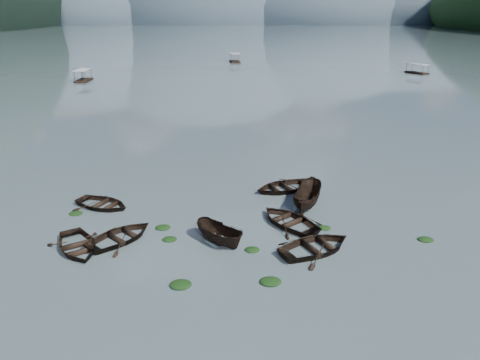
{
  "coord_description": "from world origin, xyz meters",
  "views": [
    {
      "loc": [
        -0.16,
        -19.1,
        14.03
      ],
      "look_at": [
        0.0,
        12.0,
        2.0
      ],
      "focal_mm": 32.0,
      "sensor_mm": 36.0,
      "label": 1
    }
  ],
  "objects_px": {
    "rowboat_3": "(289,224)",
    "pontoon_centre": "(235,62)",
    "rowboat_0": "(78,249)",
    "pontoon_left": "(84,81)"
  },
  "relations": [
    {
      "from": "rowboat_0",
      "to": "rowboat_3",
      "type": "bearing_deg",
      "value": -17.35
    },
    {
      "from": "pontoon_left",
      "to": "pontoon_centre",
      "type": "relative_size",
      "value": 0.95
    },
    {
      "from": "rowboat_0",
      "to": "rowboat_3",
      "type": "relative_size",
      "value": 0.93
    },
    {
      "from": "pontoon_centre",
      "to": "rowboat_0",
      "type": "bearing_deg",
      "value": -101.74
    },
    {
      "from": "rowboat_3",
      "to": "rowboat_0",
      "type": "bearing_deg",
      "value": -23.5
    },
    {
      "from": "rowboat_3",
      "to": "pontoon_left",
      "type": "relative_size",
      "value": 0.77
    },
    {
      "from": "rowboat_0",
      "to": "rowboat_3",
      "type": "xyz_separation_m",
      "value": [
        13.96,
        3.49,
        0.0
      ]
    },
    {
      "from": "pontoon_left",
      "to": "pontoon_centre",
      "type": "height_order",
      "value": "pontoon_centre"
    },
    {
      "from": "rowboat_3",
      "to": "pontoon_centre",
      "type": "xyz_separation_m",
      "value": [
        -4.57,
        112.91,
        0.0
      ]
    },
    {
      "from": "rowboat_3",
      "to": "pontoon_centre",
      "type": "bearing_deg",
      "value": -125.22
    }
  ]
}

